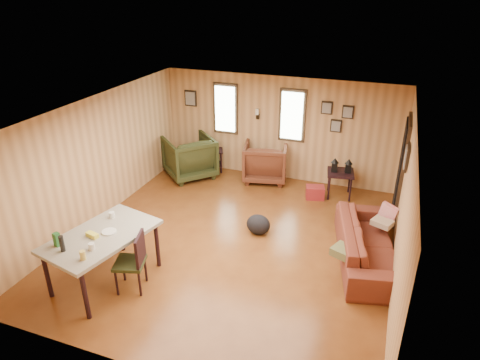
% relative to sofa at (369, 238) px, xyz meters
% --- Properties ---
extents(room, '(5.54, 6.04, 2.44)m').
position_rel_sofa_xyz_m(room, '(-2.15, 0.04, 0.76)').
color(room, brown).
rests_on(room, ground).
extents(sofa, '(1.14, 2.35, 0.88)m').
position_rel_sofa_xyz_m(sofa, '(0.00, 0.00, 0.00)').
color(sofa, '#5F271B').
rests_on(sofa, ground).
extents(recliner_brown, '(1.14, 1.10, 1.00)m').
position_rel_sofa_xyz_m(recliner_brown, '(-2.55, 2.51, 0.06)').
color(recliner_brown, '#532918').
rests_on(recliner_brown, ground).
extents(recliner_green, '(1.43, 1.44, 1.08)m').
position_rel_sofa_xyz_m(recliner_green, '(-4.29, 2.07, 0.10)').
color(recliner_green, '#292F15').
rests_on(recliner_green, ground).
extents(end_table, '(0.69, 0.67, 0.69)m').
position_rel_sofa_xyz_m(end_table, '(-3.94, 2.57, -0.06)').
color(end_table, black).
rests_on(end_table, ground).
extents(side_table, '(0.64, 0.64, 0.88)m').
position_rel_sofa_xyz_m(side_table, '(-0.79, 2.24, 0.16)').
color(side_table, black).
rests_on(side_table, ground).
extents(cooler, '(0.45, 0.37, 0.28)m').
position_rel_sofa_xyz_m(cooler, '(-1.25, 1.95, -0.30)').
color(cooler, maroon).
rests_on(cooler, ground).
extents(backpack, '(0.51, 0.42, 0.39)m').
position_rel_sofa_xyz_m(backpack, '(-1.96, 0.18, -0.25)').
color(backpack, black).
rests_on(backpack, ground).
extents(sofa_pillows, '(0.98, 1.71, 0.35)m').
position_rel_sofa_xyz_m(sofa_pillows, '(-0.04, 0.03, 0.06)').
color(sofa_pillows, brown).
rests_on(sofa_pillows, sofa).
extents(dining_table, '(1.33, 1.83, 1.09)m').
position_rel_sofa_xyz_m(dining_table, '(-3.78, -1.95, 0.33)').
color(dining_table, gray).
rests_on(dining_table, ground).
extents(dining_chair, '(0.54, 0.54, 0.96)m').
position_rel_sofa_xyz_m(dining_chair, '(-3.23, -1.94, 0.09)').
color(dining_chair, '#292F15').
rests_on(dining_chair, ground).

